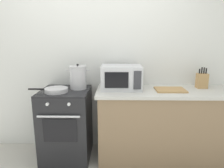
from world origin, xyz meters
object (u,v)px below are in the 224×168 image
object	(u,v)px
stove	(67,124)
frying_pan	(56,90)
microwave	(121,77)
stock_pot	(78,77)
cutting_board	(170,90)
knife_block	(202,81)

from	to	relation	value
stove	frying_pan	distance (m)	0.50
stove	microwave	bearing A→B (deg)	6.40
stock_pot	frying_pan	bearing A→B (deg)	-144.25
frying_pan	microwave	bearing A→B (deg)	12.43
stove	stock_pot	distance (m)	0.63
cutting_board	knife_block	xyz separation A→B (m)	(0.44, 0.14, 0.09)
stove	cutting_board	world-z (taller)	cutting_board
cutting_board	knife_block	world-z (taller)	knife_block
frying_pan	microwave	xyz separation A→B (m)	(0.79, 0.17, 0.12)
stove	knife_block	distance (m)	1.84
microwave	knife_block	distance (m)	1.05
knife_block	microwave	bearing A→B (deg)	-176.60
microwave	stock_pot	bearing A→B (deg)	-179.92
cutting_board	stock_pot	bearing A→B (deg)	176.16
stove	knife_block	size ratio (longest dim) A/B	3.39
microwave	stove	bearing A→B (deg)	-173.60
microwave	knife_block	xyz separation A→B (m)	(1.04, 0.06, -0.05)
frying_pan	knife_block	size ratio (longest dim) A/B	1.75
stove	cutting_board	size ratio (longest dim) A/B	2.56
stove	microwave	distance (m)	0.94
stock_pot	frying_pan	xyz separation A→B (m)	(-0.24, -0.17, -0.12)
frying_pan	knife_block	distance (m)	1.85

